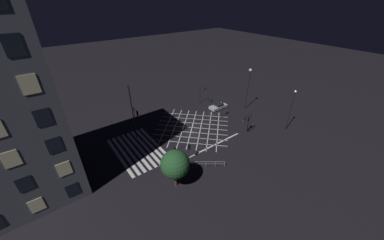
{
  "coord_description": "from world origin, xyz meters",
  "views": [
    {
      "loc": [
        28.06,
        -20.95,
        22.5
      ],
      "look_at": [
        0.0,
        0.0,
        1.7
      ],
      "focal_mm": 20.0,
      "sensor_mm": 36.0,
      "label": 1
    }
  ],
  "objects": [
    {
      "name": "ground_plane",
      "position": [
        0.0,
        0.0,
        0.0
      ],
      "size": [
        200.0,
        200.0,
        0.0
      ],
      "primitive_type": "plane",
      "color": "black"
    },
    {
      "name": "road_markings",
      "position": [
        0.3,
        -6.77,
        0.0
      ],
      "size": [
        16.93,
        23.2,
        0.01
      ],
      "color": "silver",
      "rests_on": "ground_plane"
    },
    {
      "name": "traffic_light_se_cross",
      "position": [
        7.32,
        -6.82,
        2.39
      ],
      "size": [
        0.36,
        2.45,
        3.26
      ],
      "rotation": [
        0.0,
        0.0,
        1.57
      ],
      "color": "black",
      "rests_on": "ground_plane"
    },
    {
      "name": "traffic_light_ne_cross",
      "position": [
        7.72,
        6.46,
        2.99
      ],
      "size": [
        0.36,
        2.11,
        4.1
      ],
      "rotation": [
        0.0,
        0.0,
        -1.57
      ],
      "color": "black",
      "rests_on": "ground_plane"
    },
    {
      "name": "traffic_light_nw_main",
      "position": [
        -6.58,
        7.98,
        3.31
      ],
      "size": [
        2.06,
        0.36,
        4.55
      ],
      "color": "black",
      "rests_on": "ground_plane"
    },
    {
      "name": "traffic_light_se_main",
      "position": [
        7.19,
        -8.45,
        2.62
      ],
      "size": [
        0.39,
        0.36,
        3.66
      ],
      "rotation": [
        0.0,
        0.0,
        3.14
      ],
      "color": "black",
      "rests_on": "ground_plane"
    },
    {
      "name": "traffic_light_sw_main",
      "position": [
        -6.94,
        -8.15,
        2.67
      ],
      "size": [
        2.04,
        0.36,
        3.66
      ],
      "color": "black",
      "rests_on": "ground_plane"
    },
    {
      "name": "traffic_light_median_north",
      "position": [
        0.56,
        7.32,
        2.7
      ],
      "size": [
        0.36,
        0.39,
        3.77
      ],
      "rotation": [
        0.0,
        0.0,
        -1.57
      ],
      "color": "black",
      "rests_on": "ground_plane"
    },
    {
      "name": "traffic_light_ne_main",
      "position": [
        7.33,
        7.35,
        2.37
      ],
      "size": [
        0.39,
        0.36,
        3.31
      ],
      "rotation": [
        0.0,
        0.0,
        3.14
      ],
      "color": "black",
      "rests_on": "ground_plane"
    },
    {
      "name": "street_lamp_east",
      "position": [
        0.69,
        14.56,
        7.06
      ],
      "size": [
        0.64,
        0.64,
        9.16
      ],
      "color": "black",
      "rests_on": "ground_plane"
    },
    {
      "name": "street_lamp_west",
      "position": [
        11.3,
        13.97,
        5.3
      ],
      "size": [
        0.44,
        0.44,
        8.06
      ],
      "color": "black",
      "rests_on": "ground_plane"
    },
    {
      "name": "street_lamp_far",
      "position": [
        -3.24,
        -10.08,
        6.1
      ],
      "size": [
        0.4,
        0.4,
        10.02
      ],
      "color": "black",
      "rests_on": "ground_plane"
    },
    {
      "name": "street_tree_near",
      "position": [
        10.3,
        -10.4,
        3.73
      ],
      "size": [
        3.81,
        3.81,
        5.64
      ],
      "color": "#473323",
      "rests_on": "ground_plane"
    },
    {
      "name": "waiting_car",
      "position": [
        -2.82,
        9.49,
        0.59
      ],
      "size": [
        1.87,
        4.17,
        1.23
      ],
      "rotation": [
        0.0,
        0.0,
        -1.57
      ],
      "color": "#B7BABC",
      "rests_on": "ground_plane"
    },
    {
      "name": "pedestrian_railing",
      "position": [
        8.76,
        -6.54,
        0.67
      ],
      "size": [
        5.88,
        7.87,
        1.05
      ],
      "rotation": [
        0.0,
        0.0,
        0.93
      ],
      "color": "#B7B7BC",
      "rests_on": "ground_plane"
    }
  ]
}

